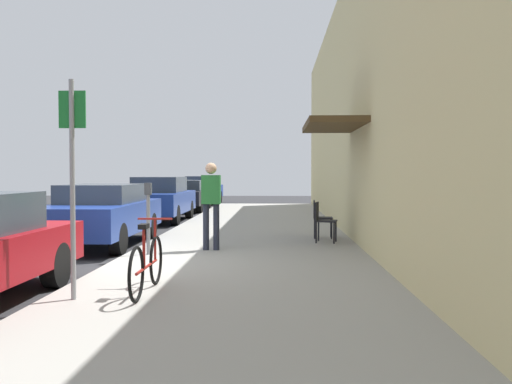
{
  "coord_description": "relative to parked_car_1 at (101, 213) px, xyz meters",
  "views": [
    {
      "loc": [
        2.81,
        -9.13,
        1.62
      ],
      "look_at": [
        2.19,
        7.5,
        1.05
      ],
      "focal_mm": 38.92,
      "sensor_mm": 36.0,
      "label": 1
    }
  ],
  "objects": [
    {
      "name": "pedestrian_standing",
      "position": [
        2.64,
        -1.45,
        0.4
      ],
      "size": [
        0.36,
        0.22,
        1.7
      ],
      "color": "#232838",
      "rests_on": "sidewalk_slab"
    },
    {
      "name": "parked_car_2",
      "position": [
        0.0,
        6.14,
        0.04
      ],
      "size": [
        1.8,
        4.4,
        1.49
      ],
      "color": "navy",
      "rests_on": "ground_plane"
    },
    {
      "name": "cafe_chair_1",
      "position": [
        4.9,
        0.64,
        -0.1
      ],
      "size": [
        0.46,
        0.46,
        0.87
      ],
      "color": "black",
      "rests_on": "sidewalk_slab"
    },
    {
      "name": "parked_car_4",
      "position": [
        0.0,
        16.72,
        0.03
      ],
      "size": [
        1.8,
        4.4,
        1.45
      ],
      "color": "navy",
      "rests_on": "ground_plane"
    },
    {
      "name": "parked_car_3",
      "position": [
        -0.0,
        11.46,
        -0.03
      ],
      "size": [
        1.8,
        4.4,
        1.31
      ],
      "color": "black",
      "rests_on": "ground_plane"
    },
    {
      "name": "parked_car_1",
      "position": [
        0.0,
        0.0,
        0.0
      ],
      "size": [
        1.8,
        4.4,
        1.37
      ],
      "color": "navy",
      "rests_on": "ground_plane"
    },
    {
      "name": "sidewalk_slab",
      "position": [
        3.35,
        -1.03,
        -0.66
      ],
      "size": [
        4.5,
        32.0,
        0.12
      ],
      "primitive_type": "cube",
      "color": "#9E9B93",
      "rests_on": "ground_plane"
    },
    {
      "name": "cafe_chair_0",
      "position": [
        4.9,
        -0.16,
        -0.1
      ],
      "size": [
        0.52,
        0.52,
        0.87
      ],
      "color": "black",
      "rests_on": "sidewalk_slab"
    },
    {
      "name": "ground_plane",
      "position": [
        1.1,
        -3.03,
        -0.72
      ],
      "size": [
        60.0,
        60.0,
        0.0
      ],
      "primitive_type": "plane",
      "color": "#2D2D30"
    },
    {
      "name": "parking_meter",
      "position": [
        1.55,
        -2.08,
        0.17
      ],
      "size": [
        0.12,
        0.1,
        1.32
      ],
      "color": "slate",
      "rests_on": "sidewalk_slab"
    },
    {
      "name": "street_sign",
      "position": [
        1.5,
        -5.71,
        0.92
      ],
      "size": [
        0.32,
        0.06,
        2.6
      ],
      "color": "gray",
      "rests_on": "sidewalk_slab"
    },
    {
      "name": "bicycle_0",
      "position": [
        2.29,
        -5.32,
        -0.24
      ],
      "size": [
        0.46,
        1.71,
        0.9
      ],
      "color": "black",
      "rests_on": "sidewalk_slab"
    },
    {
      "name": "building_facade",
      "position": [
        5.75,
        -1.03,
        2.51
      ],
      "size": [
        1.4,
        32.0,
        6.46
      ],
      "color": "beige",
      "rests_on": "ground_plane"
    }
  ]
}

